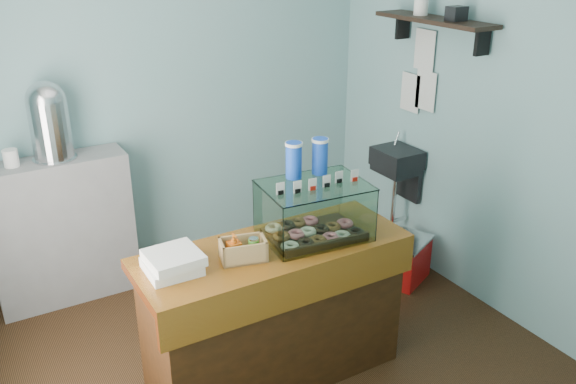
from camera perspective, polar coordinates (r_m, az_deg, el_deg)
ground at (r=4.19m, az=-3.00°, el=-14.60°), size 3.50×3.50×0.00m
room_shell at (r=3.44m, az=-3.27°, el=8.66°), size 3.54×3.04×2.82m
counter at (r=3.74m, az=-1.31°, el=-11.13°), size 1.60×0.60×0.90m
back_shelf at (r=4.77m, az=-20.36°, el=-3.39°), size 1.00×0.32×1.10m
display_case at (r=3.59m, az=2.25°, el=-1.50°), size 0.64×0.50×0.55m
condiment_crate at (r=3.36m, az=-4.29°, el=-5.43°), size 0.28×0.21×0.16m
pastry_boxes at (r=3.30m, az=-10.74°, el=-6.46°), size 0.29×0.29×0.11m
coffee_urn at (r=4.49m, az=-21.48°, el=6.38°), size 0.30×0.30×0.55m
red_cooler at (r=4.93m, az=10.86°, el=-6.21°), size 0.49×0.45×0.36m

